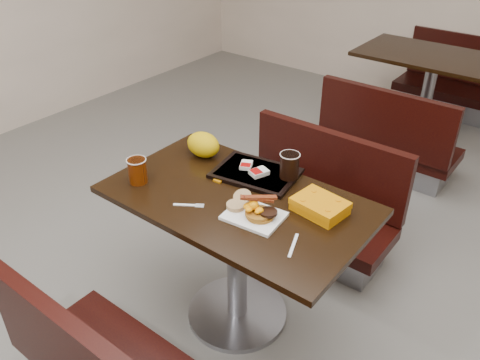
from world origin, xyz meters
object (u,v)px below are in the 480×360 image
Objects in this scene: pancake_stack at (260,214)px; paper_bag at (203,145)px; bench_near_s at (129,356)px; table_far at (426,99)px; bench_near_n at (310,200)px; table_near at (237,261)px; clamshell at (320,206)px; tray at (256,173)px; hashbrown_sleeve_left at (246,165)px; fork at (184,205)px; bench_far_n at (453,77)px; knife at (293,245)px; coffee_cup_far at (289,166)px; bench_far_s at (393,129)px; coffee_cup_near at (138,171)px; hashbrown_sleeve_right at (259,172)px; platter at (254,216)px.

pancake_stack is 0.64× the size of paper_bag.
table_far is at bearing 90.00° from bench_near_s.
table_far reaches higher than bench_near_n.
clamshell reaches higher than table_near.
hashbrown_sleeve_left is (-0.06, 0.01, 0.02)m from tray.
bench_near_s is at bearing -107.43° from fork.
bench_near_s is 5.43× the size of paper_bag.
table_far is 0.70m from bench_far_n.
bench_near_s is at bearing -105.58° from clamshell.
coffee_cup_far is (-0.28, 0.40, 0.08)m from knife.
fork is 0.41m from hashbrown_sleeve_left.
bench_far_n is (0.00, 1.40, 0.00)m from bench_far_s.
table_far is 2.85m from coffee_cup_near.
table_near is 8.03× the size of knife.
hashbrown_sleeve_left reaches higher than bench_far_s.
bench_far_n is 3.13m from hashbrown_sleeve_right.
knife is (0.39, -0.13, 0.38)m from table_near.
bench_near_s is at bearing -96.31° from tray.
coffee_cup_far is 0.29m from clamshell.
coffee_cup_far is (0.10, -2.33, 0.46)m from table_far.
coffee_cup_near reaches higher than table_far.
coffee_cup_far is at bearing 68.57° from table_near.
tray is at bearing -95.58° from bench_near_n.
hashbrown_sleeve_left is at bearing -103.12° from bench_near_n.
coffee_cup_near is 0.39m from paper_bag.
bench_near_s is 8.13× the size of coffee_cup_far.
bench_near_s is 4.16× the size of platter.
hashbrown_sleeve_right is 0.36m from paper_bag.
bench_far_s is at bearing 95.22° from pancake_stack.
table_near is 9.76× the size of coffee_cup_far.
bench_far_n is at bearing 93.06° from pancake_stack.
table_far is 2.42m from hashbrown_sleeve_left.
coffee_cup_far reaches higher than bench_near_n.
hashbrown_sleeve_right reaches higher than table_far.
coffee_cup_far is (-0.05, 0.34, 0.07)m from platter.
knife is (0.39, -0.83, 0.39)m from bench_near_n.
tray is at bearing 178.44° from hashbrown_sleeve_right.
hashbrown_sleeve_left is (-0.11, -2.38, 0.40)m from table_far.
pancake_stack reaches higher than bench_near_s.
bench_far_n is 6.69× the size of knife.
table_far is at bearing -90.00° from bench_far_n.
coffee_cup_near is 0.56× the size of clamshell.
bench_near_s is 0.78m from pancake_stack.
pancake_stack is 0.41m from hashbrown_sleeve_left.
clamshell reaches higher than platter.
bench_far_s is 8.51× the size of pancake_stack.
bench_far_n is 3.12m from tray.
fork is (-0.14, -2.79, 0.38)m from table_far.
table_near is 1.90m from bench_far_s.
tray is (-0.05, -3.09, 0.40)m from bench_far_n.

